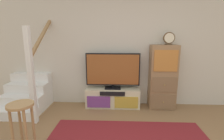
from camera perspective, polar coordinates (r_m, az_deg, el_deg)
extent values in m
cube|color=beige|center=(3.88, 4.90, 7.62)|extent=(6.40, 0.12, 2.70)
cube|color=beige|center=(3.87, 0.26, -9.58)|extent=(1.23, 0.36, 0.44)
cube|color=#70387F|center=(3.73, -4.68, -11.04)|extent=(0.52, 0.02, 0.26)
cube|color=#B79333|center=(3.71, 4.98, -11.20)|extent=(0.52, 0.02, 0.26)
cube|color=black|center=(3.64, 0.14, -8.29)|extent=(0.55, 0.02, 0.09)
cube|color=black|center=(3.81, 0.27, -6.26)|extent=(0.36, 0.22, 0.02)
cylinder|color=black|center=(3.80, 0.27, -5.65)|extent=(0.05, 0.05, 0.06)
cube|color=black|center=(3.70, 0.28, 0.22)|extent=(1.22, 0.05, 0.73)
cube|color=brown|center=(3.67, 0.26, 0.13)|extent=(1.17, 0.01, 0.68)
cube|color=#93704C|center=(3.85, 17.19, -2.38)|extent=(0.58, 0.34, 1.44)
cube|color=brown|center=(3.85, 17.39, -10.62)|extent=(0.53, 0.02, 0.33)
sphere|color=olive|center=(3.83, 17.46, -10.72)|extent=(0.03, 0.03, 0.03)
cube|color=brown|center=(3.72, 17.76, -4.94)|extent=(0.53, 0.02, 0.33)
sphere|color=olive|center=(3.70, 17.83, -5.02)|extent=(0.03, 0.03, 0.03)
cube|color=#BC7533|center=(3.61, 18.27, 3.04)|extent=(0.49, 0.02, 0.45)
cube|color=#4C3823|center=(3.75, 19.11, 8.47)|extent=(0.15, 0.08, 0.02)
cylinder|color=brown|center=(3.75, 19.24, 10.51)|extent=(0.24, 0.04, 0.24)
cylinder|color=beige|center=(3.72, 19.36, 10.50)|extent=(0.21, 0.01, 0.21)
cube|color=white|center=(3.92, -30.92, -13.02)|extent=(0.90, 0.26, 0.19)
cube|color=white|center=(4.08, -29.05, -10.41)|extent=(0.90, 0.26, 0.38)
cube|color=white|center=(4.26, -27.36, -7.99)|extent=(0.90, 0.26, 0.57)
cube|color=white|center=(4.44, -25.83, -5.76)|extent=(0.90, 0.26, 0.76)
cube|color=white|center=(4.64, -24.43, -3.71)|extent=(0.90, 0.26, 0.95)
cube|color=white|center=(3.31, -26.36, -2.17)|extent=(0.09, 0.09, 1.80)
cube|color=#9E7547|center=(3.81, -22.72, 11.97)|extent=(0.06, 1.33, 0.99)
cylinder|color=#A37A4C|center=(2.66, -31.41, -18.57)|extent=(0.04, 0.04, 0.71)
cylinder|color=#A37A4C|center=(2.57, -27.74, -19.31)|extent=(0.04, 0.04, 0.71)
cylinder|color=#A37A4C|center=(2.80, -29.22, -16.83)|extent=(0.04, 0.04, 0.71)
cylinder|color=#A37A4C|center=(2.71, -25.69, -17.44)|extent=(0.04, 0.04, 0.71)
cylinder|color=#A37A4C|center=(2.53, -29.35, -10.56)|extent=(0.34, 0.34, 0.03)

